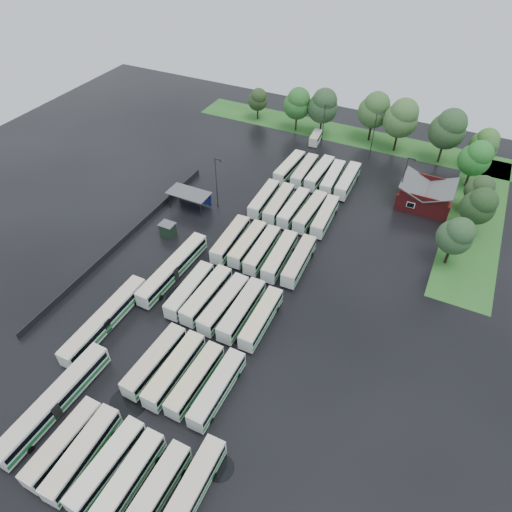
% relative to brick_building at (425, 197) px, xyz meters
% --- Properties ---
extents(ground, '(160.00, 160.00, 0.00)m').
position_rel_brick_building_xyz_m(ground, '(-24.00, -42.77, -1.87)').
color(ground, black).
rests_on(ground, ground).
extents(brick_building, '(10.07, 8.60, 5.39)m').
position_rel_brick_building_xyz_m(brick_building, '(0.00, 0.00, 0.00)').
color(brick_building, maroon).
rests_on(brick_building, ground).
extents(wash_shed, '(8.20, 4.20, 3.58)m').
position_rel_brick_building_xyz_m(wash_shed, '(-41.20, -20.74, 1.12)').
color(wash_shed, '#2D2D30').
rests_on(wash_shed, ground).
extents(utility_hut, '(2.70, 2.20, 2.62)m').
position_rel_brick_building_xyz_m(utility_hut, '(-40.20, -30.17, -0.55)').
color(utility_hut, black).
rests_on(utility_hut, ground).
extents(grass_strip_north, '(80.00, 10.00, 0.01)m').
position_rel_brick_building_xyz_m(grass_strip_north, '(-22.00, 22.03, -1.86)').
color(grass_strip_north, '#286321').
rests_on(grass_strip_north, ground).
extents(grass_strip_east, '(10.00, 50.00, 0.01)m').
position_rel_brick_building_xyz_m(grass_strip_east, '(10.00, 0.03, -1.86)').
color(grass_strip_east, '#286321').
rests_on(grass_strip_east, ground).
extents(west_fence, '(0.10, 50.00, 1.20)m').
position_rel_brick_building_xyz_m(west_fence, '(-46.20, -34.77, -1.27)').
color(west_fence, '#2D2D30').
rests_on(west_fence, ground).
extents(bus_r0c0, '(2.49, 10.98, 3.05)m').
position_rel_brick_building_xyz_m(bus_r0c0, '(-28.23, -68.98, -0.19)').
color(bus_r0c0, silver).
rests_on(bus_r0c0, ground).
extents(bus_r0c1, '(2.77, 11.27, 3.12)m').
position_rel_brick_building_xyz_m(bus_r0c1, '(-25.37, -68.95, -0.15)').
color(bus_r0c1, silver).
rests_on(bus_r0c1, ground).
extents(bus_r0c2, '(2.72, 11.05, 3.05)m').
position_rel_brick_building_xyz_m(bus_r0c2, '(-22.00, -68.75, -0.19)').
color(bus_r0c2, silver).
rests_on(bus_r0c2, ground).
extents(bus_r0c3, '(2.39, 11.09, 3.08)m').
position_rel_brick_building_xyz_m(bus_r0c3, '(-18.89, -69.06, -0.17)').
color(bus_r0c3, silver).
rests_on(bus_r0c3, ground).
extents(bus_r0c4, '(2.41, 11.14, 3.10)m').
position_rel_brick_building_xyz_m(bus_r0c4, '(-15.41, -68.96, -0.16)').
color(bus_r0c4, silver).
rests_on(bus_r0c4, ground).
extents(bus_r1c1, '(2.83, 11.44, 3.16)m').
position_rel_brick_building_xyz_m(bus_r1c1, '(-25.35, -54.92, -0.13)').
color(bus_r1c1, silver).
rests_on(bus_r1c1, ground).
extents(bus_r1c2, '(2.53, 11.54, 3.21)m').
position_rel_brick_building_xyz_m(bus_r1c2, '(-22.13, -54.97, -0.10)').
color(bus_r1c2, silver).
rests_on(bus_r1c2, ground).
extents(bus_r1c3, '(2.53, 10.98, 3.04)m').
position_rel_brick_building_xyz_m(bus_r1c3, '(-18.94, -54.99, -0.19)').
color(bus_r1c3, silver).
rests_on(bus_r1c3, ground).
extents(bus_r1c4, '(2.43, 11.20, 3.11)m').
position_rel_brick_building_xyz_m(bus_r1c4, '(-15.66, -54.91, -0.15)').
color(bus_r1c4, silver).
rests_on(bus_r1c4, ground).
extents(bus_r2c0, '(2.44, 11.14, 3.10)m').
position_rel_brick_building_xyz_m(bus_r2c0, '(-28.21, -41.68, -0.16)').
color(bus_r2c0, silver).
rests_on(bus_r2c0, ground).
extents(bus_r2c1, '(2.76, 11.55, 3.20)m').
position_rel_brick_building_xyz_m(bus_r2c1, '(-25.24, -41.49, -0.11)').
color(bus_r2c1, silver).
rests_on(bus_r2c1, ground).
extents(bus_r2c2, '(2.88, 11.50, 3.18)m').
position_rel_brick_building_xyz_m(bus_r2c2, '(-21.99, -41.88, -0.12)').
color(bus_r2c2, silver).
rests_on(bus_r2c2, ground).
extents(bus_r2c3, '(2.55, 11.58, 3.22)m').
position_rel_brick_building_xyz_m(bus_r2c3, '(-18.99, -41.76, -0.10)').
color(bus_r2c3, silver).
rests_on(bus_r2c3, ground).
extents(bus_r2c4, '(2.57, 11.06, 3.07)m').
position_rel_brick_building_xyz_m(bus_r2c4, '(-15.70, -41.86, -0.18)').
color(bus_r2c4, silver).
rests_on(bus_r2c4, ground).
extents(bus_r3c0, '(2.85, 11.41, 3.15)m').
position_rel_brick_building_xyz_m(bus_r3c0, '(-28.35, -28.04, -0.13)').
color(bus_r3c0, silver).
rests_on(bus_r3c0, ground).
extents(bus_r3c1, '(2.47, 10.94, 3.04)m').
position_rel_brick_building_xyz_m(bus_r3c1, '(-25.17, -27.68, -0.20)').
color(bus_r3c1, silver).
rests_on(bus_r3c1, ground).
extents(bus_r3c2, '(2.71, 11.09, 3.07)m').
position_rel_brick_building_xyz_m(bus_r3c2, '(-22.16, -28.01, -0.18)').
color(bus_r3c2, silver).
rests_on(bus_r3c2, ground).
extents(bus_r3c3, '(2.96, 11.39, 3.14)m').
position_rel_brick_building_xyz_m(bus_r3c3, '(-18.78, -28.20, -0.14)').
color(bus_r3c3, silver).
rests_on(bus_r3c3, ground).
extents(bus_r3c4, '(2.82, 11.29, 3.12)m').
position_rel_brick_building_xyz_m(bus_r3c4, '(-15.43, -27.83, -0.15)').
color(bus_r3c4, silver).
rests_on(bus_r3c4, ground).
extents(bus_r4c0, '(2.75, 10.99, 3.03)m').
position_rel_brick_building_xyz_m(bus_r4c0, '(-28.40, -14.16, -0.20)').
color(bus_r4c0, silver).
rests_on(bus_r4c0, ground).
extents(bus_r4c1, '(2.89, 11.33, 3.13)m').
position_rel_brick_building_xyz_m(bus_r4c1, '(-25.11, -14.31, -0.15)').
color(bus_r4c1, silver).
rests_on(bus_r4c1, ground).
extents(bus_r4c2, '(2.42, 11.02, 3.06)m').
position_rel_brick_building_xyz_m(bus_r4c2, '(-21.99, -14.36, -0.18)').
color(bus_r4c2, silver).
rests_on(bus_r4c2, ground).
extents(bus_r4c3, '(2.76, 11.44, 3.17)m').
position_rel_brick_building_xyz_m(bus_r4c3, '(-18.68, -14.22, -0.12)').
color(bus_r4c3, silver).
rests_on(bus_r4c3, ground).
extents(bus_r4c4, '(2.79, 11.08, 3.06)m').
position_rel_brick_building_xyz_m(bus_r4c4, '(-15.69, -14.23, -0.18)').
color(bus_r4c4, silver).
rests_on(bus_r4c4, ground).
extents(bus_r5c0, '(2.88, 11.38, 3.14)m').
position_rel_brick_building_xyz_m(bus_r5c0, '(-28.50, -1.06, -0.14)').
color(bus_r5c0, silver).
rests_on(bus_r5c0, ground).
extents(bus_r5c1, '(2.59, 11.10, 3.08)m').
position_rel_brick_building_xyz_m(bus_r5c1, '(-25.07, -0.96, -0.17)').
color(bus_r5c1, silver).
rests_on(bus_r5c1, ground).
extents(bus_r5c2, '(2.74, 11.47, 3.18)m').
position_rel_brick_building_xyz_m(bus_r5c2, '(-21.82, -0.50, -0.12)').
color(bus_r5c2, silver).
rests_on(bus_r5c2, ground).
extents(bus_r5c3, '(2.90, 11.30, 3.12)m').
position_rel_brick_building_xyz_m(bus_r5c3, '(-18.74, -1.03, -0.15)').
color(bus_r5c3, silver).
rests_on(bus_r5c3, ground).
extents(bus_r5c4, '(2.70, 11.56, 3.20)m').
position_rel_brick_building_xyz_m(bus_r5c4, '(-15.60, -0.68, -0.10)').
color(bus_r5c4, silver).
rests_on(bus_r5c4, ground).
extents(artic_bus_west_a, '(2.87, 17.30, 3.20)m').
position_rel_brick_building_xyz_m(artic_bus_west_a, '(-32.96, -65.49, -0.09)').
color(artic_bus_west_a, silver).
rests_on(artic_bus_west_a, ground).
extents(artic_bus_west_b, '(2.78, 16.81, 3.11)m').
position_rel_brick_building_xyz_m(artic_bus_west_b, '(-33.24, -38.73, -0.14)').
color(artic_bus_west_b, silver).
rests_on(artic_bus_west_b, ground).
extents(artic_bus_west_c, '(2.42, 16.80, 3.12)m').
position_rel_brick_building_xyz_m(artic_bus_west_c, '(-36.11, -52.20, -0.14)').
color(artic_bus_west_c, silver).
rests_on(artic_bus_west_c, ground).
extents(minibus, '(2.53, 5.60, 2.37)m').
position_rel_brick_building_xyz_m(minibus, '(-28.36, 14.75, -0.55)').
color(minibus, silver).
rests_on(minibus, ground).
extents(tree_north_0, '(5.00, 5.00, 8.29)m').
position_rel_brick_building_xyz_m(tree_north_0, '(-46.39, 20.19, 3.46)').
color(tree_north_0, black).
rests_on(tree_north_0, ground).
extents(tree_north_1, '(6.68, 6.68, 11.06)m').
position_rel_brick_building_xyz_m(tree_north_1, '(-34.96, 18.54, 5.25)').
color(tree_north_1, '#312414').
rests_on(tree_north_1, ground).
extents(tree_north_2, '(7.17, 7.17, 11.87)m').
position_rel_brick_building_xyz_m(tree_north_2, '(-28.57, 18.86, 5.78)').
color(tree_north_2, black).
rests_on(tree_north_2, ground).
extents(tree_north_3, '(7.35, 7.35, 12.17)m').
position_rel_brick_building_xyz_m(tree_north_3, '(-17.00, 21.61, 5.96)').
color(tree_north_3, black).
rests_on(tree_north_3, ground).
extents(tree_north_4, '(7.72, 7.72, 12.78)m').
position_rel_brick_building_xyz_m(tree_north_4, '(-10.29, 19.22, 6.36)').
color(tree_north_4, black).
rests_on(tree_north_4, ground).
extents(tree_north_5, '(7.73, 7.73, 12.80)m').
position_rel_brick_building_xyz_m(tree_north_5, '(-0.06, 18.39, 6.37)').
color(tree_north_5, '#38271B').
rests_on(tree_north_5, ground).
extents(tree_north_6, '(5.89, 5.89, 9.75)m').
position_rel_brick_building_xyz_m(tree_north_6, '(7.79, 19.08, 4.41)').
color(tree_north_6, black).
rests_on(tree_north_6, ground).
extents(tree_east_0, '(5.85, 5.85, 9.69)m').
position_rel_brick_building_xyz_m(tree_east_0, '(6.89, -15.61, 4.36)').
color(tree_east_0, black).
rests_on(tree_east_0, ground).
extents(tree_east_1, '(6.07, 6.07, 10.05)m').
position_rel_brick_building_xyz_m(tree_east_1, '(9.28, -5.61, 4.60)').
color(tree_east_1, '#372516').
rests_on(tree_east_1, ground).
extents(tree_east_2, '(5.13, 5.13, 8.50)m').
position_rel_brick_building_xyz_m(tree_east_2, '(8.96, 1.41, 3.60)').
color(tree_east_2, '#321E12').
rests_on(tree_east_2, ground).
extents(tree_east_3, '(6.42, 6.42, 10.64)m').
position_rel_brick_building_xyz_m(tree_east_3, '(6.82, 10.77, 4.97)').
color(tree_east_3, '#332119').
rests_on(tree_east_3, ground).
extents(tree_east_4, '(5.28, 5.28, 8.74)m').
position_rel_brick_building_xyz_m(tree_east_4, '(8.17, 18.10, 3.76)').
color(tree_east_4, black).
rests_on(tree_east_4, ground).
extents(lamp_post_ne, '(1.64, 0.32, 10.64)m').
position_rel_brick_building_xyz_m(lamp_post_ne, '(-4.60, -2.16, 4.31)').
color(lamp_post_ne, '#2D2D30').
rests_on(lamp_post_ne, ground).
extents(lamp_post_nw, '(1.68, 0.33, 10.93)m').
position_rel_brick_building_xyz_m(lamp_post_nw, '(-36.32, -18.41, 4.48)').
color(lamp_post_nw, '#2D2D30').
rests_on(lamp_post_nw, ground).
extents(lamp_post_back_w, '(1.61, 0.31, 10.47)m').
position_rel_brick_building_xyz_m(lamp_post_back_w, '(-26.30, 13.51, 4.21)').
color(lamp_post_back_w, '#2D2D30').
rests_on(lamp_post_back_w, ground).
extents(lamp_post_back_e, '(1.69, 0.33, 10.97)m').
position_rel_brick_building_xyz_m(lamp_post_back_e, '(-14.49, 12.94, 4.50)').
color(lamp_post_back_e, '#2D2D30').
rests_on(lamp_post_back_e, ground).
extents(puddle_0, '(5.03, 5.03, 0.01)m').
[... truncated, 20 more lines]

